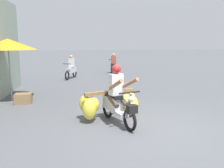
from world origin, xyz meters
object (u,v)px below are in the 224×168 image
Objects in this scene: motorbike_main_loaded at (115,102)px; produce_crate at (23,99)px; motorbike_distant_ahead_left at (71,69)px; motorbike_distant_ahead_right at (113,65)px; market_umbrella_near_shop at (8,44)px.

motorbike_main_loaded reaches higher than produce_crate.
motorbike_main_loaded is at bearing -36.99° from produce_crate.
motorbike_distant_ahead_left is 5.90m from produce_crate.
motorbike_main_loaded reaches higher than motorbike_distant_ahead_right.
motorbike_distant_ahead_right is 8.66m from produce_crate.
motorbike_distant_ahead_left is 5.81m from market_umbrella_near_shop.
motorbike_main_loaded is at bearing -37.86° from market_umbrella_near_shop.
market_umbrella_near_shop is at bearing 137.47° from produce_crate.
market_umbrella_near_shop is (-3.42, 2.66, 1.56)m from motorbike_main_loaded.
motorbike_distant_ahead_left reaches higher than produce_crate.
produce_crate is (-1.58, -5.67, -0.39)m from motorbike_distant_ahead_left.
motorbike_main_loaded is 3.41× the size of produce_crate.
motorbike_main_loaded is 7.98m from motorbike_distant_ahead_left.
motorbike_main_loaded is 0.84× the size of market_umbrella_near_shop.
market_umbrella_near_shop is (-4.90, -6.99, 1.50)m from motorbike_distant_ahead_right.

